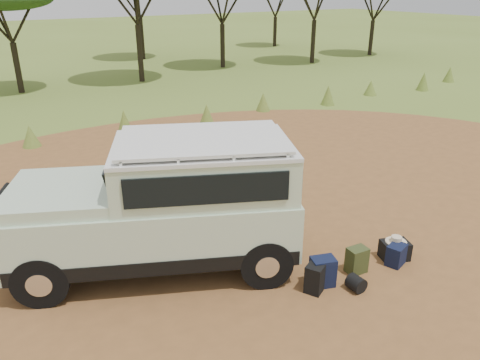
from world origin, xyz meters
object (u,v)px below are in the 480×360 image
safari_vehicle (165,208)px  duffel_navy (396,255)px  backpack_navy (323,272)px  walking_staff (136,217)px  backpack_olive (357,260)px  backpack_black (316,277)px  hard_case (395,250)px

safari_vehicle → duffel_navy: 4.39m
backpack_navy → walking_staff: bearing=149.1°
backpack_navy → backpack_olive: (0.80, -0.02, -0.02)m
safari_vehicle → backpack_black: (1.84, -2.05, -0.94)m
duffel_navy → backpack_olive: bearing=147.7°
backpack_black → backpack_olive: bearing=-26.6°
backpack_navy → hard_case: 1.75m
walking_staff → backpack_olive: walking_staff is taller
backpack_navy → hard_case: (1.75, -0.07, -0.09)m
safari_vehicle → hard_case: size_ratio=10.51×
backpack_olive → hard_case: (0.95, -0.05, -0.07)m
backpack_navy → duffel_navy: bearing=9.9°
safari_vehicle → backpack_olive: 3.61m
backpack_black → hard_case: size_ratio=1.01×
duffel_navy → backpack_navy: bearing=154.0°
duffel_navy → hard_case: size_ratio=0.80×
safari_vehicle → backpack_navy: (2.04, -2.00, -0.93)m
walking_staff → hard_case: size_ratio=3.28×
walking_staff → safari_vehicle: bearing=-131.7°
safari_vehicle → duffel_navy: (3.65, -2.22, -0.99)m
walking_staff → duffel_navy: (3.98, -2.91, -0.60)m
backpack_black → hard_case: bearing=-29.2°
backpack_black → backpack_navy: size_ratio=0.96×
walking_staff → duffel_navy: walking_staff is taller
backpack_black → hard_case: backpack_black is taller
duffel_navy → safari_vehicle: bearing=130.6°
hard_case → backpack_olive: bearing=-163.3°
backpack_navy → safari_vehicle: bearing=153.4°
walking_staff → backpack_black: bearing=-118.8°
walking_staff → backpack_olive: 4.20m
backpack_olive → duffel_navy: (0.81, -0.21, -0.04)m
backpack_olive → backpack_black: bearing=-173.9°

